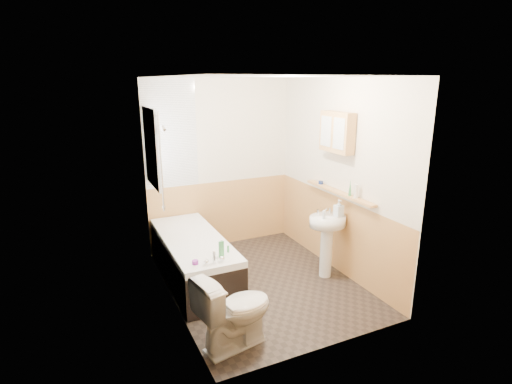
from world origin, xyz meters
The scene contains 26 objects.
floor centered at (0.00, 0.00, 0.00)m, with size 2.80×2.80×0.00m, color black.
ceiling centered at (0.00, 0.00, 2.50)m, with size 2.80×2.80×0.00m, color white.
wall_back centered at (0.00, 1.41, 1.25)m, with size 2.20×0.02×2.50m, color beige.
wall_front centered at (0.00, -1.41, 1.25)m, with size 2.20×0.02×2.50m, color beige.
wall_left centered at (-1.11, 0.00, 1.25)m, with size 0.02×2.80×2.50m, color beige.
wall_right centered at (1.11, 0.00, 1.25)m, with size 0.02×2.80×2.50m, color beige.
wainscot_right centered at (1.09, 0.00, 0.50)m, with size 0.01×2.80×1.00m, color tan.
wainscot_front centered at (0.00, -1.39, 0.50)m, with size 2.20×0.01×1.00m, color tan.
wainscot_back centered at (0.00, 1.39, 0.50)m, with size 2.20×0.01×1.00m, color tan.
tile_cladding_left centered at (-1.09, 0.00, 1.25)m, with size 0.01×2.80×2.50m, color white.
tile_return_back centered at (-0.73, 1.39, 1.75)m, with size 0.75×0.01×1.50m, color white.
window centered at (-1.06, 0.95, 1.65)m, with size 0.03×0.79×0.99m.
bathtub centered at (-0.73, 0.46, 0.30)m, with size 0.70×1.82×0.71m.
shower_riser centered at (-1.04, 0.52, 1.64)m, with size 0.10×0.08×1.19m.
toilet centered at (-0.76, -1.00, 0.37)m, with size 0.42×0.76×0.74m, color white.
sink centered at (0.84, -0.18, 0.58)m, with size 0.48×0.39×0.92m.
pine_shelf centered at (1.04, -0.11, 1.09)m, with size 0.10×1.33×0.03m, color tan.
medicine_cabinet centered at (1.01, -0.04, 1.84)m, with size 0.14×0.55×0.50m.
foam_can centered at (1.04, -0.45, 1.19)m, with size 0.05×0.05×0.17m, color silver.
green_bottle centered at (1.04, -0.33, 1.21)m, with size 0.04×0.04×0.20m, color #388447.
black_jar centered at (1.04, 0.29, 1.12)m, with size 0.06×0.06×0.04m, color navy.
soap_bottle centered at (0.96, -0.23, 0.87)m, with size 0.10×0.21×0.10m, color silver.
clear_bottle centered at (0.74, -0.24, 0.87)m, with size 0.04×0.04×0.11m, color silver.
blue_gel centered at (-0.60, -0.24, 0.66)m, with size 0.05×0.03×0.19m, color #388447.
cream_jar centered at (-0.92, -0.28, 0.59)m, with size 0.07×0.07×0.04m, color purple.
orange_bottle centered at (-0.49, -0.14, 0.61)m, with size 0.03×0.03×0.08m, color #388447.
Camera 1 is at (-1.99, -4.08, 2.46)m, focal length 28.00 mm.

